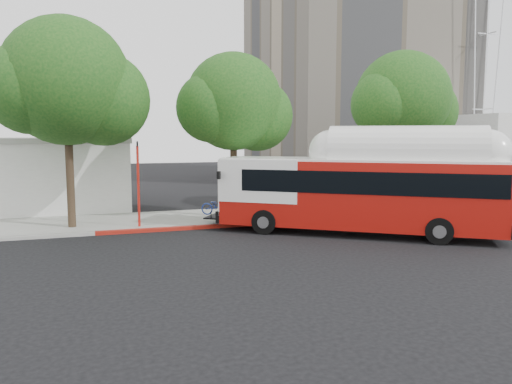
# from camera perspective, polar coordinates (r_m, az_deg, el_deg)

# --- Properties ---
(ground) EXTENTS (120.00, 120.00, 0.00)m
(ground) POSITION_cam_1_polar(r_m,az_deg,el_deg) (21.12, 4.54, -5.57)
(ground) COLOR black
(ground) RESTS_ON ground
(sidewalk) EXTENTS (60.00, 5.00, 0.15)m
(sidewalk) POSITION_cam_1_polar(r_m,az_deg,el_deg) (27.11, -0.79, -2.68)
(sidewalk) COLOR gray
(sidewalk) RESTS_ON ground
(curb_strip) EXTENTS (60.00, 0.30, 0.15)m
(curb_strip) POSITION_cam_1_polar(r_m,az_deg,el_deg) (24.67, 1.03, -3.60)
(curb_strip) COLOR gray
(curb_strip) RESTS_ON ground
(red_curb_segment) EXTENTS (10.00, 0.32, 0.16)m
(red_curb_segment) POSITION_cam_1_polar(r_m,az_deg,el_deg) (23.87, -5.80, -3.97)
(red_curb_segment) COLOR maroon
(red_curb_segment) RESTS_ON ground
(street_tree_left) EXTENTS (6.67, 5.80, 9.74)m
(street_tree_left) POSITION_cam_1_polar(r_m,az_deg,el_deg) (24.68, -19.75, 11.24)
(street_tree_left) COLOR #2D2116
(street_tree_left) RESTS_ON ground
(street_tree_mid) EXTENTS (5.75, 5.00, 8.62)m
(street_tree_mid) POSITION_cam_1_polar(r_m,az_deg,el_deg) (26.20, -1.77, 9.79)
(street_tree_mid) COLOR #2D2116
(street_tree_mid) RESTS_ON ground
(street_tree_right) EXTENTS (6.21, 5.40, 9.18)m
(street_tree_right) POSITION_cam_1_polar(r_m,az_deg,el_deg) (30.45, 17.03, 9.72)
(street_tree_right) COLOR #2D2116
(street_tree_right) RESTS_ON ground
(apartment_tower) EXTENTS (18.00, 18.00, 37.00)m
(apartment_tower) POSITION_cam_1_polar(r_m,az_deg,el_deg) (55.33, 11.08, 20.25)
(apartment_tower) COLOR gray
(apartment_tower) RESTS_ON ground
(transit_bus) EXTENTS (11.98, 9.35, 3.87)m
(transit_bus) POSITION_cam_1_polar(r_m,az_deg,el_deg) (22.61, 11.68, -0.24)
(transit_bus) COLOR #A2110B
(transit_bus) RESTS_ON ground
(signal_pole) EXTENTS (0.12, 0.39, 4.13)m
(signal_pole) POSITION_cam_1_polar(r_m,az_deg,el_deg) (23.84, -13.30, 0.82)
(signal_pole) COLOR red
(signal_pole) RESTS_ON ground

